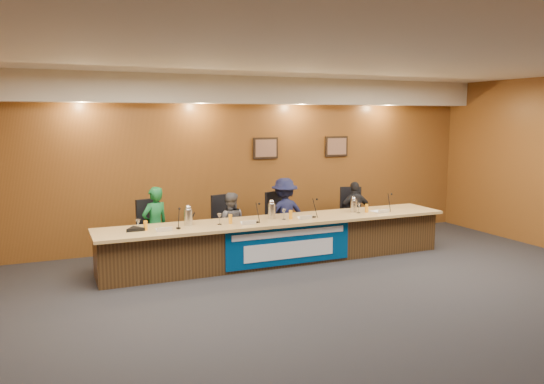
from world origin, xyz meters
The scene contains 40 objects.
floor centered at (0.00, 0.00, 0.00)m, with size 10.00×10.00×0.00m, color black.
ceiling centered at (0.00, 0.00, 3.20)m, with size 10.00×8.00×0.04m, color silver.
wall_back centered at (0.00, 4.00, 1.60)m, with size 10.00×0.04×3.20m, color brown.
soffit centered at (0.00, 3.75, 2.95)m, with size 10.00×0.50×0.50m, color beige.
dais_body centered at (0.00, 2.40, 0.35)m, with size 6.00×0.80×0.70m, color #3E2914.
dais_top centered at (0.00, 2.35, 0.72)m, with size 6.10×0.95×0.05m, color tan.
banner centered at (0.00, 1.99, 0.38)m, with size 2.20×0.02×0.65m, color navy.
banner_text_upper centered at (0.00, 1.97, 0.58)m, with size 2.00×0.01×0.10m, color silver.
banner_text_lower centered at (0.00, 1.97, 0.30)m, with size 1.60×0.01×0.28m, color silver.
wall_photo_left centered at (0.40, 3.97, 1.85)m, with size 0.52×0.04×0.42m, color black.
wall_photo_right centered at (2.00, 3.97, 1.85)m, with size 0.52×0.04×0.42m, color black.
panelist_a centered at (-1.98, 3.05, 0.66)m, with size 0.48×0.32×1.32m, color #105726.
panelist_b centered at (-0.66, 3.05, 0.57)m, with size 0.56×0.43×1.15m, color #515056.
panelist_c centered at (0.39, 3.05, 0.68)m, with size 0.88×0.50×1.36m, color #111435.
panelist_d centered at (1.91, 3.05, 0.61)m, with size 0.71×0.30×1.21m, color black.
office_chair_a centered at (-1.98, 3.15, 0.48)m, with size 0.48×0.48×0.08m, color black.
office_chair_b centered at (-0.66, 3.15, 0.48)m, with size 0.48×0.48×0.08m, color black.
office_chair_c centered at (0.39, 3.15, 0.48)m, with size 0.48×0.48×0.08m, color black.
office_chair_d centered at (1.91, 3.15, 0.48)m, with size 0.48×0.48×0.08m, color black.
nameplate_a centered at (-2.01, 2.12, 0.80)m, with size 0.24×0.06×0.09m, color white.
microphone_a centered at (-1.77, 2.25, 0.76)m, with size 0.07×0.07×0.02m, color black.
juice_glass_a centered at (-2.25, 2.33, 0.82)m, with size 0.06×0.06×0.15m, color orange.
water_glass_a centered at (-2.36, 2.33, 0.84)m, with size 0.08×0.08×0.18m, color silver.
nameplate_b centered at (-0.66, 2.11, 0.80)m, with size 0.24×0.06×0.09m, color white.
microphone_b centered at (-0.48, 2.21, 0.76)m, with size 0.07×0.07×0.02m, color black.
juice_glass_b centered at (-0.90, 2.32, 0.82)m, with size 0.06×0.06×0.15m, color orange.
water_glass_b centered at (-1.09, 2.31, 0.84)m, with size 0.08×0.08×0.18m, color silver.
nameplate_c centered at (0.37, 2.13, 0.80)m, with size 0.24×0.06×0.09m, color white.
microphone_c centered at (0.59, 2.25, 0.76)m, with size 0.07×0.07×0.02m, color black.
juice_glass_c centered at (0.16, 2.28, 0.82)m, with size 0.06×0.06×0.15m, color orange.
water_glass_c centered at (0.03, 2.28, 0.84)m, with size 0.08×0.08×0.18m, color silver.
nameplate_d centered at (1.92, 2.12, 0.80)m, with size 0.24×0.06×0.09m, color white.
microphone_d centered at (2.11, 2.26, 0.76)m, with size 0.07×0.07×0.02m, color black.
juice_glass_d centered at (1.69, 2.32, 0.82)m, with size 0.06×0.06×0.15m, color orange.
water_glass_d centered at (1.52, 2.31, 0.84)m, with size 0.08×0.08×0.18m, color silver.
carafe_left centered at (-1.56, 2.45, 0.88)m, with size 0.13×0.13×0.26m, color silver.
carafe_mid centered at (-0.12, 2.45, 0.88)m, with size 0.13×0.13×0.26m, color silver.
carafe_right centered at (1.49, 2.44, 0.86)m, with size 0.12×0.12×0.22m, color silver.
speakerphone centered at (-2.41, 2.37, 0.78)m, with size 0.32×0.32×0.05m, color black.
paper_stack centered at (1.94, 2.28, 0.75)m, with size 0.22×0.30×0.01m, color white.
Camera 1 is at (-3.59, -5.68, 2.46)m, focal length 35.00 mm.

